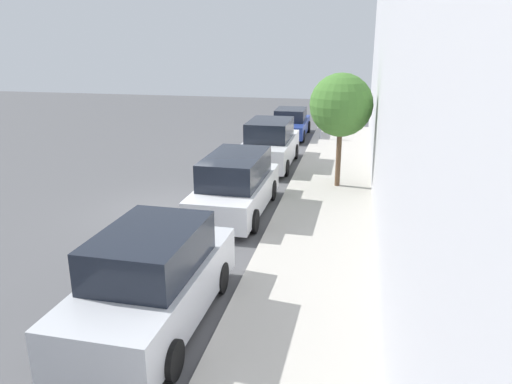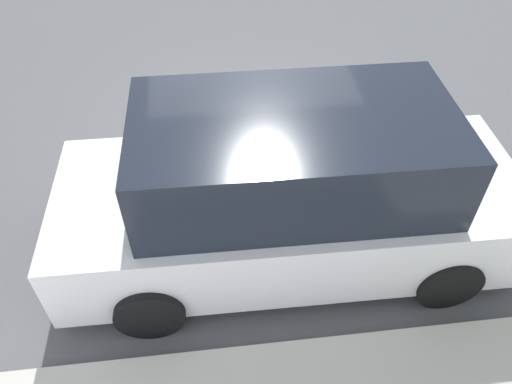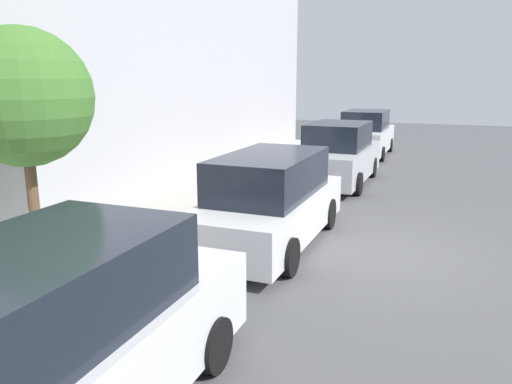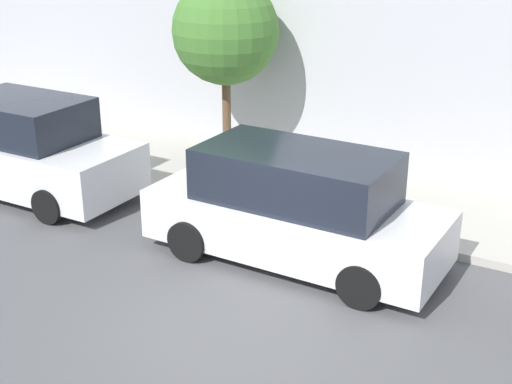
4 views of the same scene
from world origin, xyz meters
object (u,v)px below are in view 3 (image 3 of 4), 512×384
object	(u,v)px
parking_meter_near	(327,132)
parked_suv_fourth	(55,346)
parked_suv_nearest	(365,134)
parked_minivan_third	(270,201)
parked_suv_second	(338,155)
street_tree	(23,98)

from	to	relation	value
parking_meter_near	parked_suv_fourth	bearing A→B (deg)	95.30
parked_suv_nearest	parked_suv_fourth	world-z (taller)	same
parked_minivan_third	parking_meter_near	xyz separation A→B (m)	(1.73, -12.60, 0.11)
parked_suv_nearest	parked_minivan_third	bearing A→B (deg)	90.43
parked_minivan_third	parked_suv_fourth	xyz separation A→B (m)	(-0.01, 6.11, 0.01)
parked_suv_nearest	parked_suv_second	bearing A→B (deg)	91.13
parking_meter_near	parked_suv_second	bearing A→B (deg)	106.19
parked_suv_fourth	parked_suv_nearest	bearing A→B (deg)	-89.68
parked_suv_fourth	street_tree	distance (m)	4.73
parked_minivan_third	street_tree	distance (m)	4.93
parked_suv_nearest	street_tree	size ratio (longest dim) A/B	1.19
parked_minivan_third	parked_suv_second	bearing A→B (deg)	-90.26
parked_suv_second	street_tree	world-z (taller)	street_tree
parked_suv_nearest	parked_minivan_third	xyz separation A→B (m)	(-0.10, 13.00, -0.01)
parked_suv_second	parked_suv_fourth	world-z (taller)	same
parked_minivan_third	street_tree	world-z (taller)	street_tree
parked_suv_nearest	parked_suv_fourth	xyz separation A→B (m)	(-0.11, 19.11, -0.00)
parking_meter_near	parked_suv_nearest	bearing A→B (deg)	-166.33
parked_suv_nearest	street_tree	xyz separation A→B (m)	(2.95, 16.21, 2.15)
parked_suv_second	street_tree	size ratio (longest dim) A/B	1.19
parked_minivan_third	street_tree	bearing A→B (deg)	46.54
parked_suv_fourth	parked_minivan_third	bearing A→B (deg)	-89.93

